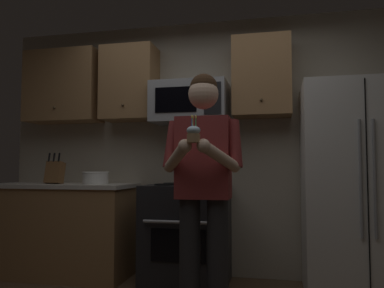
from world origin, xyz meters
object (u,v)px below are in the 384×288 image
(knife_block, at_px, (55,172))
(cupcake, at_px, (194,134))
(bowl_large_white, at_px, (95,177))
(person, at_px, (203,180))
(microwave, at_px, (190,103))
(refrigerator, at_px, (358,189))
(oven_range, at_px, (187,234))

(knife_block, bearing_deg, cupcake, -34.34)
(bowl_large_white, xyz_separation_m, person, (1.26, -0.86, 0.01))
(knife_block, xyz_separation_m, cupcake, (1.69, -1.15, 0.26))
(bowl_large_white, bearing_deg, person, -34.47)
(bowl_large_white, bearing_deg, microwave, 6.46)
(refrigerator, bearing_deg, microwave, 173.97)
(oven_range, bearing_deg, microwave, 89.98)
(cupcake, bearing_deg, microwave, 103.80)
(microwave, relative_size, refrigerator, 0.41)
(refrigerator, distance_m, bowl_large_white, 2.44)
(person, bearing_deg, oven_range, 110.55)
(bowl_large_white, xyz_separation_m, cupcake, (1.26, -1.19, 0.31))
(oven_range, relative_size, person, 0.53)
(person, bearing_deg, bowl_large_white, 145.53)
(refrigerator, height_order, cupcake, refrigerator)
(oven_range, xyz_separation_m, knife_block, (-1.37, -0.03, 0.57))
(refrigerator, distance_m, knife_block, 2.87)
(cupcake, bearing_deg, knife_block, 145.66)
(knife_block, bearing_deg, oven_range, 1.23)
(person, height_order, cupcake, person)
(knife_block, xyz_separation_m, person, (1.69, -0.82, -0.04))
(refrigerator, distance_m, cupcake, 1.69)
(person, distance_m, cupcake, 0.44)
(microwave, xyz_separation_m, refrigerator, (1.50, -0.16, -0.82))
(refrigerator, bearing_deg, bowl_large_white, 178.78)
(oven_range, bearing_deg, person, -69.45)
(bowl_large_white, height_order, person, person)
(oven_range, height_order, bowl_large_white, bowl_large_white)
(microwave, relative_size, bowl_large_white, 2.82)
(refrigerator, height_order, person, refrigerator)
(microwave, distance_m, person, 1.25)
(cupcake, bearing_deg, refrigerator, 44.03)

